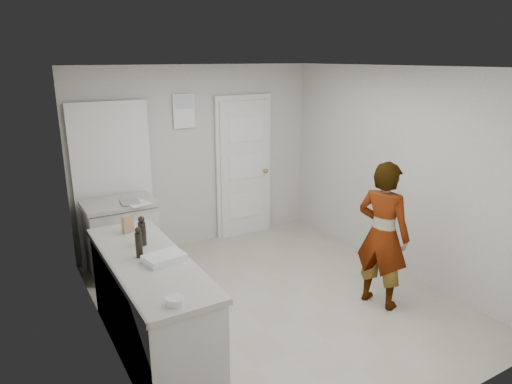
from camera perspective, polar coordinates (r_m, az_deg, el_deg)
ground at (r=5.21m, az=2.40°, el=-13.35°), size 4.00×4.00×0.00m
room_shell at (r=6.37m, az=-8.38°, el=2.11°), size 4.00×4.00×4.00m
main_counter at (r=4.31m, az=-12.96°, el=-14.12°), size 0.64×1.96×0.93m
side_counter at (r=5.88m, az=-16.39°, el=-5.77°), size 0.84×0.61×0.93m
person at (r=4.99m, az=15.55°, el=-5.21°), size 0.54×0.67×1.59m
cake_mix_box at (r=4.67m, az=-15.75°, el=-3.89°), size 0.12×0.08×0.18m
spice_jar at (r=4.58m, az=-13.81°, el=-4.83°), size 0.05×0.05×0.08m
oil_cruet_a at (r=4.32m, az=-14.05°, el=-4.80°), size 0.07×0.07×0.28m
oil_cruet_b at (r=4.07m, az=-14.44°, el=-6.17°), size 0.06×0.06×0.28m
baking_dish at (r=3.99m, az=-11.39°, el=-8.09°), size 0.36×0.29×0.06m
egg_bowl at (r=3.34m, az=-10.13°, el=-13.23°), size 0.13×0.13×0.05m
papers at (r=5.60m, az=-14.73°, el=-1.31°), size 0.32×0.37×0.01m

